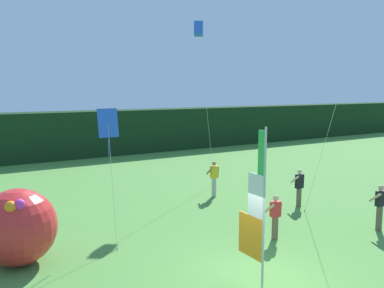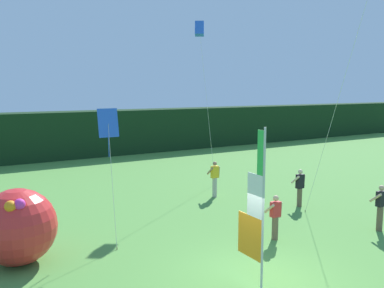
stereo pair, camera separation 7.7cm
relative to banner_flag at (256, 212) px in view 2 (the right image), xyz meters
name	(u,v)px [view 2 (the right image)]	position (x,y,z in m)	size (l,w,h in m)	color
ground_plane	(256,280)	(0.31, 0.28, -2.05)	(120.00, 120.00, 0.00)	#518E3D
distant_treeline	(60,135)	(0.31, 23.06, -0.31)	(80.00, 2.40, 3.48)	black
banner_flag	(256,212)	(0.00, 0.00, 0.00)	(0.06, 1.03, 4.28)	#B7B7BC
person_near_banner	(380,207)	(6.74, 1.05, -1.13)	(0.55, 0.48, 1.72)	brown
person_mid_field	(275,216)	(2.83, 2.35, -1.22)	(0.55, 0.48, 1.57)	brown
person_far_left	(300,187)	(6.50, 4.83, -1.16)	(0.55, 0.48, 1.68)	brown
person_far_right	(215,178)	(4.15, 8.09, -1.12)	(0.55, 0.48, 1.73)	#B7B2A3
inflatable_balloon	(18,227)	(-5.11, 4.74, -0.90)	(2.29, 2.29, 2.29)	red
kite_blue_box_0	(200,29)	(5.09, 11.05, 6.26)	(0.87, 1.27, 8.74)	brown
kite_blue_diamond_3	(108,126)	(-1.91, 5.71, 1.85)	(0.72, 1.59, 4.52)	brown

